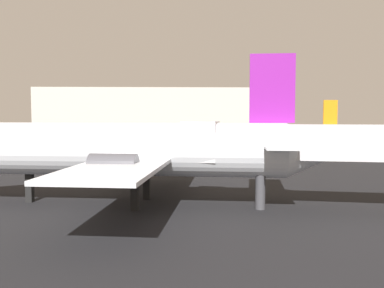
# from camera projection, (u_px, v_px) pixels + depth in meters

# --- Properties ---
(airplane_at_gate) EXTENTS (31.93, 24.73, 10.85)m
(airplane_at_gate) POSITION_uv_depth(u_px,v_px,m) (128.00, 150.00, 29.98)
(airplane_at_gate) COLOR silver
(airplane_at_gate) RESTS_ON ground_plane
(airplane_distant) EXTENTS (26.99, 24.10, 9.35)m
(airplane_distant) POSITION_uv_depth(u_px,v_px,m) (382.00, 137.00, 73.14)
(airplane_distant) COLOR white
(airplane_distant) RESTS_ON ground_plane
(jet_bridge) EXTENTS (23.61, 7.01, 6.13)m
(jet_bridge) POSITION_uv_depth(u_px,v_px,m) (342.00, 144.00, 27.44)
(jet_bridge) COLOR silver
(jet_bridge) RESTS_ON ground_plane
(terminal_building) EXTENTS (75.88, 26.88, 15.50)m
(terminal_building) POSITION_uv_depth(u_px,v_px,m) (157.00, 113.00, 140.70)
(terminal_building) COLOR beige
(terminal_building) RESTS_ON ground_plane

